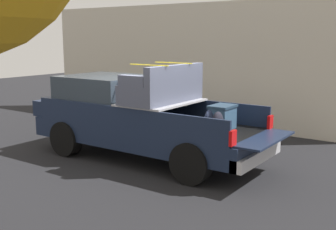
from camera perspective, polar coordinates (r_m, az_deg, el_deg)
name	(u,v)px	position (r m, az deg, el deg)	size (l,w,h in m)	color
ground_plane	(147,159)	(9.96, -2.85, -5.87)	(40.00, 40.00, 0.00)	black
pickup_truck	(134,116)	(9.96, -4.55, -0.14)	(6.05, 2.06, 2.23)	#162138
building_facade	(180,63)	(14.22, 1.57, 6.96)	(10.94, 0.36, 3.85)	beige
trash_can	(124,106)	(14.30, -5.88, 1.15)	(0.60, 0.60, 0.98)	#1E592D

